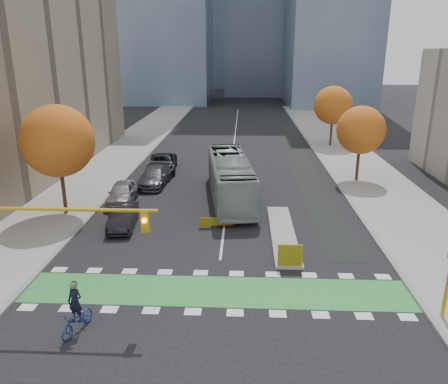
# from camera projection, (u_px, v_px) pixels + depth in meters

# --- Properties ---
(ground) EXTENTS (300.00, 300.00, 0.00)m
(ground) POSITION_uv_depth(u_px,v_px,m) (215.00, 307.00, 20.97)
(ground) COLOR black
(ground) RESTS_ON ground
(sidewalk_west) EXTENTS (7.00, 120.00, 0.15)m
(sidewalk_west) POSITION_uv_depth(u_px,v_px,m) (84.00, 183.00, 40.54)
(sidewalk_west) COLOR gray
(sidewalk_west) RESTS_ON ground
(sidewalk_east) EXTENTS (7.00, 120.00, 0.15)m
(sidewalk_east) POSITION_uv_depth(u_px,v_px,m) (378.00, 187.00, 39.37)
(sidewalk_east) COLOR gray
(sidewalk_east) RESTS_ON ground
(curb_west) EXTENTS (0.30, 120.00, 0.16)m
(curb_west) POSITION_uv_depth(u_px,v_px,m) (121.00, 183.00, 40.39)
(curb_west) COLOR gray
(curb_west) RESTS_ON ground
(curb_east) EXTENTS (0.30, 120.00, 0.16)m
(curb_east) POSITION_uv_depth(u_px,v_px,m) (339.00, 186.00, 39.52)
(curb_east) COLOR gray
(curb_east) RESTS_ON ground
(bike_crossing) EXTENTS (20.00, 3.00, 0.01)m
(bike_crossing) POSITION_uv_depth(u_px,v_px,m) (216.00, 291.00, 22.39)
(bike_crossing) COLOR #2D8B38
(bike_crossing) RESTS_ON ground
(centre_line) EXTENTS (0.15, 70.00, 0.01)m
(centre_line) POSITION_uv_depth(u_px,v_px,m) (234.00, 142.00, 58.99)
(centre_line) COLOR silver
(centre_line) RESTS_ON ground
(bike_lane_paint) EXTENTS (2.50, 50.00, 0.01)m
(bike_lane_paint) POSITION_uv_depth(u_px,v_px,m) (298.00, 160.00, 49.16)
(bike_lane_paint) COLOR black
(bike_lane_paint) RESTS_ON ground
(median_island) EXTENTS (1.60, 10.00, 0.16)m
(median_island) POSITION_uv_depth(u_px,v_px,m) (283.00, 233.00, 29.33)
(median_island) COLOR gray
(median_island) RESTS_ON ground
(hazard_board) EXTENTS (1.40, 0.12, 1.30)m
(hazard_board) POSITION_uv_depth(u_px,v_px,m) (290.00, 255.00, 24.54)
(hazard_board) COLOR yellow
(hazard_board) RESTS_ON median_island
(tree_west) EXTENTS (5.20, 5.20, 8.22)m
(tree_west) POSITION_uv_depth(u_px,v_px,m) (58.00, 141.00, 31.17)
(tree_west) COLOR #332114
(tree_west) RESTS_ON ground
(tree_east_near) EXTENTS (4.40, 4.40, 7.08)m
(tree_east_near) POSITION_uv_depth(u_px,v_px,m) (361.00, 130.00, 39.87)
(tree_east_near) COLOR #332114
(tree_east_near) RESTS_ON ground
(tree_east_far) EXTENTS (4.80, 4.80, 7.65)m
(tree_east_far) POSITION_uv_depth(u_px,v_px,m) (333.00, 105.00, 54.94)
(tree_east_far) COLOR #332114
(tree_east_far) RESTS_ON ground
(traffic_signal_west) EXTENTS (8.53, 0.56, 5.20)m
(traffic_signal_west) POSITION_uv_depth(u_px,v_px,m) (37.00, 231.00, 19.59)
(traffic_signal_west) COLOR #BF9914
(traffic_signal_west) RESTS_ON ground
(cyclist) EXTENTS (1.29, 2.23, 2.44)m
(cyclist) POSITION_uv_depth(u_px,v_px,m) (77.00, 315.00, 18.94)
(cyclist) COLOR navy
(cyclist) RESTS_ON ground
(bus) EXTENTS (4.64, 13.27, 3.62)m
(bus) POSITION_uv_depth(u_px,v_px,m) (231.00, 178.00, 35.80)
(bus) COLOR #959B9C
(bus) RESTS_ON ground
(parked_car_a) EXTENTS (2.38, 5.15, 1.71)m
(parked_car_a) POSITION_uv_depth(u_px,v_px,m) (122.00, 193.00, 35.20)
(parked_car_a) COLOR #99999E
(parked_car_a) RESTS_ON ground
(parked_car_b) EXTENTS (2.12, 4.83, 1.54)m
(parked_car_b) POSITION_uv_depth(u_px,v_px,m) (123.00, 216.00, 30.41)
(parked_car_b) COLOR black
(parked_car_b) RESTS_ON ground
(parked_car_c) EXTENTS (2.66, 5.84, 1.66)m
(parked_car_c) POSITION_uv_depth(u_px,v_px,m) (154.00, 176.00, 39.89)
(parked_car_c) COLOR #45464A
(parked_car_c) RESTS_ON ground
(parked_car_d) EXTENTS (3.42, 6.33, 1.69)m
(parked_car_d) POSITION_uv_depth(u_px,v_px,m) (162.00, 163.00, 44.65)
(parked_car_d) COLOR black
(parked_car_d) RESTS_ON ground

